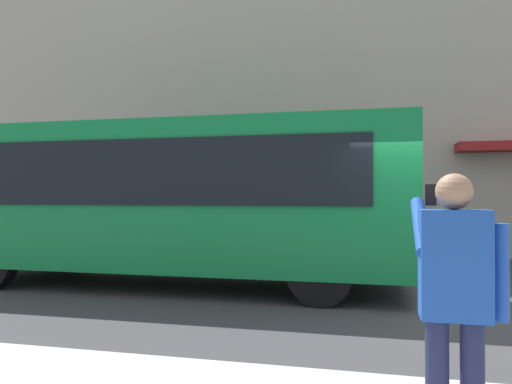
{
  "coord_description": "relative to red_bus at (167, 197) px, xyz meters",
  "views": [
    {
      "loc": [
        0.94,
        7.92,
        1.72
      ],
      "look_at": [
        2.98,
        -0.74,
        1.78
      ],
      "focal_mm": 34.25,
      "sensor_mm": 36.0,
      "label": 1
    }
  ],
  "objects": [
    {
      "name": "ground_plane",
      "position": [
        -4.73,
        0.72,
        -1.68
      ],
      "size": [
        60.0,
        60.0,
        0.0
      ],
      "primitive_type": "plane",
      "color": "#38383A"
    },
    {
      "name": "red_bus",
      "position": [
        0.0,
        0.0,
        0.0
      ],
      "size": [
        9.05,
        2.54,
        3.08
      ],
      "color": "#0F7238",
      "rests_on": "ground_plane"
    },
    {
      "name": "pedestrian_photographer",
      "position": [
        -4.28,
        5.49,
        -0.54
      ],
      "size": [
        0.53,
        0.52,
        1.7
      ],
      "color": "#1E2347",
      "rests_on": "sidewalk_curb"
    },
    {
      "name": "building_facade_far",
      "position": [
        -4.75,
        -6.08,
        4.3
      ],
      "size": [
        28.0,
        1.55,
        12.0
      ],
      "color": "#A89E8E",
      "rests_on": "ground_plane"
    }
  ]
}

